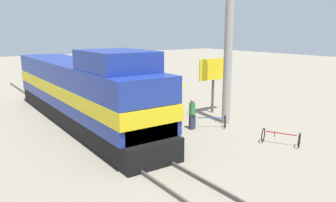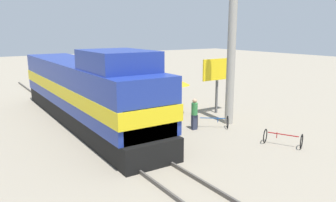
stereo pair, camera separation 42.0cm
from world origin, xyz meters
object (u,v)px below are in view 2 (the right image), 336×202
locomotive (85,91)px  bicycle_spare (283,138)px  billboard_sign (217,72)px  person_bystander (194,113)px  utility_pole (232,44)px  bicycle (212,121)px  vendor_umbrella (174,82)px

locomotive → bicycle_spare: bearing=-53.8°
billboard_sign → person_bystander: 4.45m
locomotive → utility_pole: size_ratio=1.81×
bicycle → bicycle_spare: bicycle is taller
billboard_sign → bicycle_spare: 7.05m
bicycle → vendor_umbrella: bearing=41.0°
locomotive → bicycle_spare: size_ratio=9.06×
person_bystander → utility_pole: bearing=-3.6°
vendor_umbrella → person_bystander: size_ratio=1.38×
locomotive → utility_pole: utility_pole is taller
vendor_umbrella → billboard_sign: 2.87m
locomotive → billboard_sign: bearing=-15.9°
person_bystander → bicycle: size_ratio=0.97×
vendor_umbrella → billboard_sign: billboard_sign is taller
billboard_sign → bicycle_spare: bearing=-103.8°
locomotive → billboard_sign: locomotive is taller
billboard_sign → bicycle_spare: billboard_sign is taller
locomotive → person_bystander: size_ratio=9.56×
locomotive → utility_pole: (6.90, -4.57, 2.67)m
utility_pole → bicycle_spare: utility_pole is taller
billboard_sign → person_bystander: bearing=-148.4°
utility_pole → billboard_sign: utility_pole is taller
utility_pole → bicycle: bearing=-173.4°
vendor_umbrella → bicycle: (0.16, -3.53, -1.80)m
locomotive → bicycle_spare: locomotive is taller
vendor_umbrella → bicycle_spare: (1.02, -7.53, -1.81)m
billboard_sign → locomotive: bearing=164.1°
utility_pole → bicycle_spare: bearing=-97.0°
locomotive → utility_pole: bearing=-33.5°
billboard_sign → person_bystander: billboard_sign is taller
locomotive → billboard_sign: (7.98, -2.27, 0.76)m
vendor_umbrella → utility_pole: bearing=-65.5°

